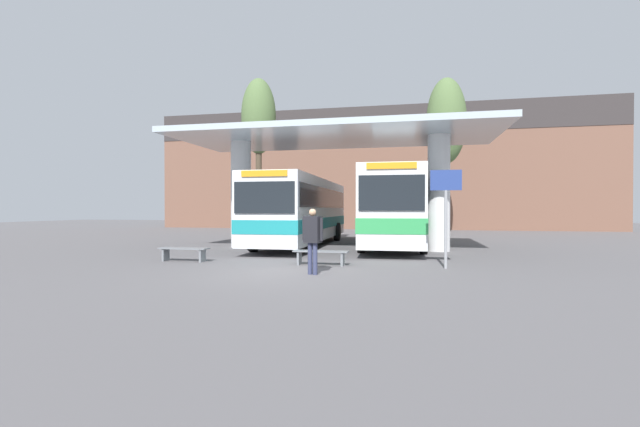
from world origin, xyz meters
name	(u,v)px	position (x,y,z in m)	size (l,w,h in m)	color
ground_plane	(291,272)	(0.00, 0.00, 0.00)	(100.00, 100.00, 0.00)	#565456
townhouse_backdrop	(373,158)	(0.00, 25.93, 6.20)	(40.00, 0.58, 10.69)	brown
station_canopy	(335,152)	(0.00, 7.08, 4.27)	(13.84, 6.30, 5.11)	silver
transit_bus_left_bay	(302,209)	(-1.93, 8.79, 1.77)	(2.84, 11.68, 3.18)	silver
transit_bus_center_bay	(393,207)	(2.43, 9.45, 1.89)	(2.97, 12.43, 3.39)	white
waiting_bench_near_pillar	(184,251)	(-4.19, 1.58, 0.34)	(1.70, 0.44, 0.46)	slate
waiting_bench_mid_platform	(321,254)	(0.52, 1.58, 0.34)	(1.74, 0.44, 0.46)	slate
info_sign_platform	(446,198)	(4.29, 1.62, 2.08)	(0.90, 0.09, 2.92)	gray
pedestrian_waiting	(313,234)	(0.69, -0.32, 1.08)	(0.64, 0.40, 1.77)	#333856
poplar_tree_behind_left	(259,119)	(-7.55, 17.92, 8.31)	(2.49, 2.49, 11.24)	#473A2B
poplar_tree_behind_right	(446,122)	(5.62, 18.83, 7.72)	(2.66, 2.66, 10.71)	#473A2B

